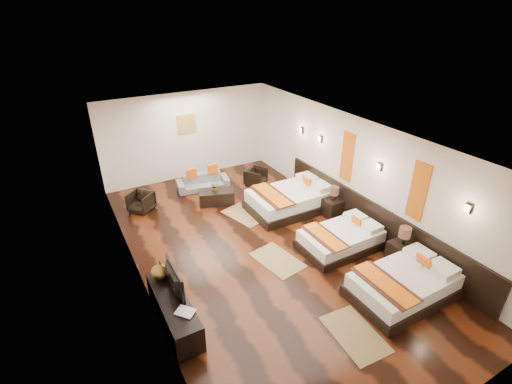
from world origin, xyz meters
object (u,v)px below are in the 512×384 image
bed_far (291,199)px  tv_console (174,310)px  sofa (203,182)px  book (182,317)px  coffee_table (217,197)px  armchair_left (141,202)px  tv (170,280)px  figurine (160,269)px  table_plant (214,187)px  bed_near (404,284)px  nightstand_b (333,206)px  bed_mid (341,239)px  armchair_right (256,177)px  nightstand_a (401,251)px

bed_far → tv_console: (-4.20, -2.44, -0.03)m
tv_console → sofa: tv_console is taller
book → sofa: bearing=64.9°
book → coffee_table: book is taller
armchair_left → coffee_table: armchair_left is taller
tv → figurine: size_ratio=2.43×
tv_console → table_plant: 4.53m
tv_console → armchair_left: armchair_left is taller
figurine → armchair_left: (0.47, 3.72, -0.46)m
bed_near → nightstand_b: (0.75, 3.09, 0.04)m
coffee_table → bed_near: bearing=-72.2°
sofa → armchair_left: bearing=-158.7°
nightstand_b → tv_console: bearing=-162.7°
figurine → tv: bearing=-84.0°
bed_near → sofa: 6.58m
bed_mid → armchair_right: size_ratio=3.13×
book → sofa: size_ratio=0.20×
bed_mid → figurine: bearing=175.0°
bed_near → tv_console: size_ratio=1.16×
bed_near → nightstand_b: 3.18m
tv_console → coffee_table: tv_console is taller
armchair_right → coffee_table: (-1.59, -0.51, -0.08)m
armchair_right → table_plant: bearing=160.9°
bed_near → armchair_right: 5.82m
book → bed_near: bearing=-14.0°
bed_mid → tv: (-4.14, -0.11, 0.56)m
bed_mid → nightstand_b: nightstand_b is taller
bed_mid → tv_console: bearing=-175.8°
nightstand_a → armchair_right: 5.13m
armchair_left → sofa: bearing=61.4°
nightstand_a → sofa: (-2.45, 5.61, -0.10)m
figurine → table_plant: figurine is taller
tv_console → bed_near: bearing=-20.3°
bed_near → table_plant: (-1.74, 5.34, 0.26)m
tv → table_plant: bearing=-33.8°
nightstand_b → armchair_left: (-4.47, 2.85, -0.03)m
tv → book: tv is taller
bed_mid → armchair_right: bearing=91.6°
sofa → armchair_left: 2.06m
figurine → tv_console: bearing=-90.0°
bed_far → table_plant: size_ratio=9.10×
nightstand_b → tv: size_ratio=0.99×
nightstand_a → nightstand_b: 2.34m
tv_console → armchair_left: 4.41m
coffee_table → sofa: bearing=90.0°
bed_far → sofa: size_ratio=1.48×
armchair_right → armchair_left: bearing=142.8°
bed_mid → tv_console: (-4.19, -0.31, 0.03)m
bed_near → sofa: bed_near is taller
tv_console → coffee_table: bearing=56.4°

